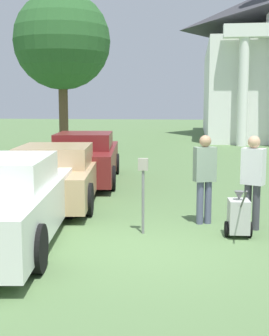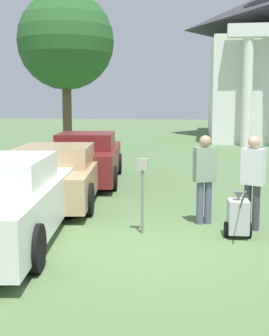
{
  "view_description": "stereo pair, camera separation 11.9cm",
  "coord_description": "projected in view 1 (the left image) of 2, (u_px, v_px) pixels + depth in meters",
  "views": [
    {
      "loc": [
        0.7,
        -7.42,
        2.42
      ],
      "look_at": [
        -0.5,
        1.87,
        1.1
      ],
      "focal_mm": 50.0,
      "sensor_mm": 36.0,
      "label": 1
    },
    {
      "loc": [
        0.82,
        -7.4,
        2.42
      ],
      "look_at": [
        -0.5,
        1.87,
        1.1
      ],
      "focal_mm": 50.0,
      "sensor_mm": 36.0,
      "label": 2
    }
  ],
  "objects": [
    {
      "name": "person_supervisor",
      "position": [
        253.0,
        176.0,
        8.85
      ],
      "size": [
        0.47,
        0.39,
        1.8
      ],
      "rotation": [
        0.0,
        0.0,
        2.66
      ],
      "color": "#3F3F47",
      "rests_on": "ground_plane"
    },
    {
      "name": "parked_car_maroon",
      "position": [
        85.0,
        158.0,
        14.33
      ],
      "size": [
        2.45,
        5.12,
        1.51
      ],
      "rotation": [
        0.0,
        0.0,
        0.13
      ],
      "color": "maroon",
      "rests_on": "ground_plane"
    },
    {
      "name": "ground_plane",
      "position": [
        150.0,
        250.0,
        7.71
      ],
      "size": [
        120.0,
        120.0,
        0.0
      ],
      "primitive_type": "plane",
      "color": "#517042"
    },
    {
      "name": "parking_meter",
      "position": [
        143.0,
        182.0,
        8.56
      ],
      "size": [
        0.18,
        0.09,
        1.41
      ],
      "color": "slate",
      "rests_on": "ground_plane"
    },
    {
      "name": "parked_car_white",
      "position": [
        1.0,
        201.0,
        8.14
      ],
      "size": [
        2.58,
        5.34,
        1.5
      ],
      "rotation": [
        0.0,
        0.0,
        0.13
      ],
      "color": "silver",
      "rests_on": "ground_plane"
    },
    {
      "name": "shade_tree",
      "position": [
        62.0,
        41.0,
        22.03
      ],
      "size": [
        4.57,
        4.57,
        7.58
      ],
      "color": "brown",
      "rests_on": "ground_plane"
    },
    {
      "name": "parked_car_tan",
      "position": [
        57.0,
        175.0,
        11.38
      ],
      "size": [
        2.45,
        4.9,
        1.4
      ],
      "rotation": [
        0.0,
        0.0,
        0.13
      ],
      "color": "tan",
      "rests_on": "ground_plane"
    },
    {
      "name": "equipment_cart",
      "position": [
        239.0,
        216.0,
        8.42
      ],
      "size": [
        0.49,
        1.0,
        1.0
      ],
      "rotation": [
        0.0,
        0.0,
        0.06
      ],
      "color": "#B2B2AD",
      "rests_on": "ground_plane"
    },
    {
      "name": "person_worker",
      "position": [
        205.0,
        173.0,
        9.26
      ],
      "size": [
        0.47,
        0.35,
        1.78
      ],
      "rotation": [
        0.0,
        0.0,
        3.49
      ],
      "color": "#515670",
      "rests_on": "ground_plane"
    }
  ]
}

